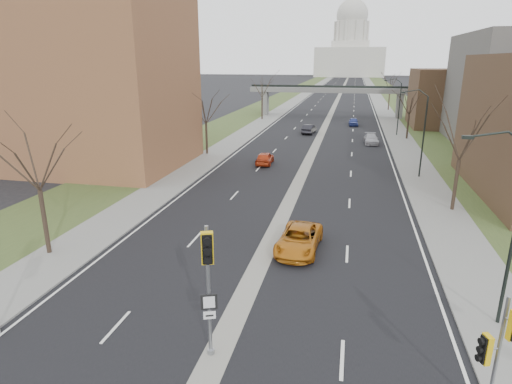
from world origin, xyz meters
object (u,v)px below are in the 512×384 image
(car_left_far, at_px, (309,129))
(car_right_far, at_px, (353,122))
(signal_pole_median, at_px, (208,271))
(signal_pole_right, at_px, (499,345))
(car_left_near, at_px, (265,158))
(car_right_near, at_px, (299,239))
(car_right_mid, at_px, (371,139))

(car_left_far, relative_size, car_right_far, 1.12)
(signal_pole_median, relative_size, car_right_far, 1.37)
(signal_pole_right, height_order, car_left_far, signal_pole_right)
(signal_pole_median, distance_m, car_right_far, 67.01)
(car_left_near, height_order, car_right_near, car_right_near)
(signal_pole_median, height_order, car_left_far, signal_pole_median)
(signal_pole_median, distance_m, car_right_near, 11.68)
(car_left_near, xyz_separation_m, car_right_mid, (12.35, 15.75, -0.05))
(signal_pole_right, relative_size, car_left_far, 1.00)
(car_right_mid, distance_m, car_right_far, 17.75)
(car_left_far, bearing_deg, car_right_far, -117.31)
(car_left_near, bearing_deg, signal_pole_median, 95.73)
(signal_pole_right, bearing_deg, car_right_mid, 72.62)
(car_left_far, xyz_separation_m, car_right_far, (7.02, 10.63, -0.06))
(car_left_near, distance_m, car_right_near, 23.39)
(car_left_far, xyz_separation_m, car_right_mid, (9.60, -6.93, -0.08))
(signal_pole_median, distance_m, car_left_near, 33.89)
(signal_pole_right, bearing_deg, car_right_far, 74.18)
(car_right_mid, height_order, car_right_far, car_right_far)
(signal_pole_median, height_order, car_right_far, signal_pole_median)
(signal_pole_median, relative_size, car_right_mid, 1.21)
(signal_pole_right, bearing_deg, car_left_near, 93.01)
(car_right_mid, bearing_deg, car_left_near, -130.64)
(car_right_near, bearing_deg, car_right_far, 90.26)
(signal_pole_median, bearing_deg, car_left_near, 77.35)
(signal_pole_right, distance_m, car_left_far, 58.32)
(signal_pole_median, xyz_separation_m, car_left_near, (-4.61, 33.42, -3.19))
(car_right_near, bearing_deg, car_right_mid, 85.01)
(car_right_mid, bearing_deg, car_right_far, 95.81)
(signal_pole_median, xyz_separation_m, car_right_mid, (7.74, 49.17, -3.24))
(car_right_far, bearing_deg, car_left_far, -126.04)
(car_left_near, height_order, car_right_far, car_left_near)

